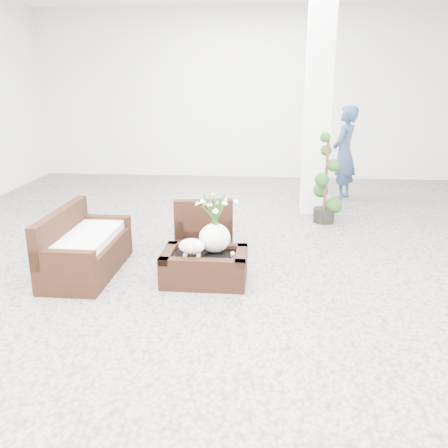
# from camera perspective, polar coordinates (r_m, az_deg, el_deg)

# --- Properties ---
(ground) EXTENTS (11.00, 11.00, 0.00)m
(ground) POSITION_cam_1_polar(r_m,az_deg,el_deg) (5.53, 0.09, -5.85)
(ground) COLOR gray
(ground) RESTS_ON ground
(column) EXTENTS (0.40, 0.40, 3.50)m
(column) POSITION_cam_1_polar(r_m,az_deg,el_deg) (7.91, 10.94, 13.88)
(column) COLOR white
(column) RESTS_ON ground
(coffee_table) EXTENTS (0.90, 0.60, 0.31)m
(coffee_table) POSITION_cam_1_polar(r_m,az_deg,el_deg) (5.28, -2.28, -5.17)
(coffee_table) COLOR black
(coffee_table) RESTS_ON ground
(sheep_figurine) EXTENTS (0.28, 0.23, 0.21)m
(sheep_figurine) POSITION_cam_1_polar(r_m,az_deg,el_deg) (5.11, -3.80, -2.82)
(sheep_figurine) COLOR white
(sheep_figurine) RESTS_ON coffee_table
(planter_narcissus) EXTENTS (0.44, 0.44, 0.80)m
(planter_narcissus) POSITION_cam_1_polar(r_m,az_deg,el_deg) (5.18, -1.11, 0.92)
(planter_narcissus) COLOR white
(planter_narcissus) RESTS_ON coffee_table
(tealight) EXTENTS (0.04, 0.04, 0.03)m
(tealight) POSITION_cam_1_polar(r_m,az_deg,el_deg) (5.20, 1.01, -3.45)
(tealight) COLOR white
(tealight) RESTS_ON coffee_table
(armchair) EXTENTS (0.80, 0.78, 0.75)m
(armchair) POSITION_cam_1_polar(r_m,az_deg,el_deg) (6.10, -2.54, 0.09)
(armchair) COLOR black
(armchair) RESTS_ON ground
(loveseat) EXTENTS (0.66, 1.36, 0.73)m
(loveseat) POSITION_cam_1_polar(r_m,az_deg,el_deg) (5.65, -15.88, -2.05)
(loveseat) COLOR black
(loveseat) RESTS_ON ground
(topiary) EXTENTS (0.36, 0.36, 1.33)m
(topiary) POSITION_cam_1_polar(r_m,az_deg,el_deg) (7.42, 11.87, 5.17)
(topiary) COLOR #1D3F14
(topiary) RESTS_ON ground
(shopper) EXTENTS (0.62, 0.72, 1.65)m
(shopper) POSITION_cam_1_polar(r_m,az_deg,el_deg) (8.91, 13.91, 8.05)
(shopper) COLOR navy
(shopper) RESTS_ON ground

